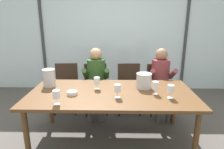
{
  "coord_description": "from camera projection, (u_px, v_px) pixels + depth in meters",
  "views": [
    {
      "loc": [
        0.06,
        -2.53,
        1.72
      ],
      "look_at": [
        0.0,
        0.35,
        0.88
      ],
      "focal_mm": 31.64,
      "sensor_mm": 36.0,
      "label": 1
    }
  ],
  "objects": [
    {
      "name": "ground",
      "position": [
        113.0,
        108.0,
        3.87
      ],
      "size": [
        14.0,
        14.0,
        0.0
      ],
      "primitive_type": "plane",
      "color": "#4C4742"
    },
    {
      "name": "window_glass_panel",
      "position": [
        114.0,
        36.0,
        4.63
      ],
      "size": [
        7.45,
        0.03,
        2.6
      ],
      "primitive_type": "cube",
      "color": "silver",
      "rests_on": "ground"
    },
    {
      "name": "window_mullion_left",
      "position": [
        43.0,
        36.0,
        4.65
      ],
      "size": [
        0.06,
        0.06,
        2.6
      ],
      "primitive_type": "cube",
      "color": "#38383D",
      "rests_on": "ground"
    },
    {
      "name": "window_mullion_right",
      "position": [
        186.0,
        36.0,
        4.58
      ],
      "size": [
        0.06,
        0.06,
        2.6
      ],
      "primitive_type": "cube",
      "color": "#38383D",
      "rests_on": "ground"
    },
    {
      "name": "hillside_vineyard",
      "position": [
        115.0,
        34.0,
        8.71
      ],
      "size": [
        13.45,
        2.4,
        1.98
      ],
      "primitive_type": "cube",
      "color": "#477A38",
      "rests_on": "ground"
    },
    {
      "name": "dining_table",
      "position": [
        111.0,
        96.0,
        2.72
      ],
      "size": [
        2.25,
        1.11,
        0.73
      ],
      "color": "brown",
      "rests_on": "ground"
    },
    {
      "name": "chair_near_curtain",
      "position": [
        66.0,
        84.0,
        3.72
      ],
      "size": [
        0.47,
        0.47,
        0.88
      ],
      "rotation": [
        0.0,
        0.0,
        0.06
      ],
      "color": "#332319",
      "rests_on": "ground"
    },
    {
      "name": "chair_left_of_center",
      "position": [
        96.0,
        84.0,
        3.7
      ],
      "size": [
        0.49,
        0.49,
        0.88
      ],
      "rotation": [
        0.0,
        0.0,
        0.13
      ],
      "color": "#332319",
      "rests_on": "ground"
    },
    {
      "name": "chair_center",
      "position": [
        129.0,
        84.0,
        3.7
      ],
      "size": [
        0.45,
        0.45,
        0.88
      ],
      "rotation": [
        0.0,
        0.0,
        0.03
      ],
      "color": "#332319",
      "rests_on": "ground"
    },
    {
      "name": "chair_right_of_center",
      "position": [
        159.0,
        85.0,
        3.66
      ],
      "size": [
        0.47,
        0.47,
        0.88
      ],
      "rotation": [
        0.0,
        0.0,
        0.07
      ],
      "color": "#332319",
      "rests_on": "ground"
    },
    {
      "name": "person_olive_shirt",
      "position": [
        96.0,
        77.0,
        3.51
      ],
      "size": [
        0.47,
        0.62,
        1.2
      ],
      "rotation": [
        0.0,
        0.0,
        0.05
      ],
      "color": "#2D5123",
      "rests_on": "ground"
    },
    {
      "name": "person_maroon_top",
      "position": [
        161.0,
        78.0,
        3.49
      ],
      "size": [
        0.47,
        0.62,
        1.2
      ],
      "rotation": [
        0.0,
        0.0,
        0.03
      ],
      "color": "brown",
      "rests_on": "ground"
    },
    {
      "name": "ice_bucket_primary",
      "position": [
        49.0,
        77.0,
        2.9
      ],
      "size": [
        0.19,
        0.19,
        0.26
      ],
      "color": "#B7B7BC",
      "rests_on": "dining_table"
    },
    {
      "name": "ice_bucket_secondary",
      "position": [
        144.0,
        81.0,
        2.83
      ],
      "size": [
        0.22,
        0.22,
        0.22
      ],
      "color": "#B7B7BC",
      "rests_on": "dining_table"
    },
    {
      "name": "tasting_bowl",
      "position": [
        72.0,
        93.0,
        2.61
      ],
      "size": [
        0.14,
        0.14,
        0.05
      ],
      "primitive_type": "cylinder",
      "color": "silver",
      "rests_on": "dining_table"
    },
    {
      "name": "wine_glass_by_left_taster",
      "position": [
        118.0,
        89.0,
        2.49
      ],
      "size": [
        0.08,
        0.08,
        0.17
      ],
      "color": "silver",
      "rests_on": "dining_table"
    },
    {
      "name": "wine_glass_near_bucket",
      "position": [
        56.0,
        95.0,
        2.29
      ],
      "size": [
        0.08,
        0.08,
        0.17
      ],
      "color": "silver",
      "rests_on": "dining_table"
    },
    {
      "name": "wine_glass_center_pour",
      "position": [
        171.0,
        89.0,
        2.47
      ],
      "size": [
        0.08,
        0.08,
        0.17
      ],
      "color": "silver",
      "rests_on": "dining_table"
    },
    {
      "name": "wine_glass_by_right_taster",
      "position": [
        155.0,
        85.0,
        2.6
      ],
      "size": [
        0.08,
        0.08,
        0.17
      ],
      "color": "silver",
      "rests_on": "dining_table"
    },
    {
      "name": "wine_glass_spare_empty",
      "position": [
        97.0,
        81.0,
        2.79
      ],
      "size": [
        0.08,
        0.08,
        0.17
      ],
      "color": "silver",
      "rests_on": "dining_table"
    }
  ]
}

